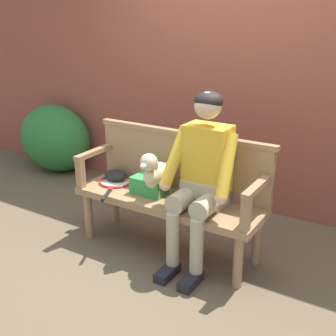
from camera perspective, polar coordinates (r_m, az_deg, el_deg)
name	(u,v)px	position (r m, az deg, el deg)	size (l,w,h in m)	color
ground_plane	(168,249)	(3.67, 0.00, -10.68)	(40.00, 40.00, 0.00)	brown
brick_garden_fence	(237,66)	(4.33, 9.17, 13.14)	(8.00, 0.30, 2.75)	brown
hedge_bush_mid_right	(55,138)	(5.46, -14.74, 3.82)	(0.98, 0.64, 0.83)	#286B2D
garden_bench	(168,205)	(3.48, 0.00, -4.89)	(1.56, 0.49, 0.47)	#93704C
bench_backrest	(182,160)	(3.53, 1.82, 1.07)	(1.60, 0.06, 0.50)	#93704C
bench_armrest_left_end	(89,161)	(3.74, -10.39, 0.94)	(0.06, 0.49, 0.28)	#93704C
bench_armrest_right_end	(253,198)	(3.01, 11.19, -3.90)	(0.06, 0.49, 0.28)	#93704C
person_seated	(202,173)	(3.21, 4.54, -0.73)	(0.56, 0.64, 1.34)	black
dog_on_bench	(156,174)	(3.41, -1.66, -0.76)	(0.18, 0.39, 0.38)	beige
tennis_racket	(115,183)	(3.75, -7.06, -1.94)	(0.38, 0.58, 0.03)	red
baseball_glove	(115,175)	(3.81, -6.98, -0.96)	(0.22, 0.17, 0.09)	black
sports_bag	(150,185)	(3.51, -2.40, -2.26)	(0.28, 0.20, 0.14)	#2D8E42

